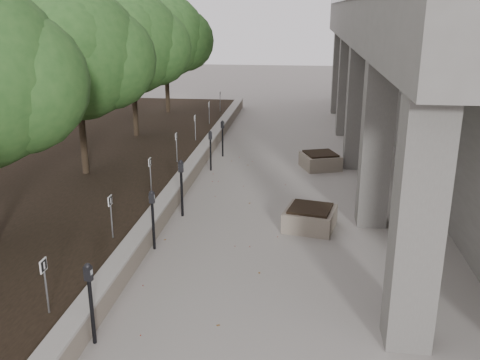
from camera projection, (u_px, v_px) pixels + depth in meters
The scene contains 20 objects.
retaining_wall at pixel (190, 171), 16.64m from camera, with size 0.39×26.00×0.50m, color gray, non-canonical shape.
planting_bed at pixel (78, 169), 17.08m from camera, with size 7.00×26.00×0.40m, color black.
crabapple_tree_3 at pixel (78, 82), 15.15m from camera, with size 4.60×4.00×5.44m, color #254F1E, non-canonical shape.
crabapple_tree_4 at pixel (132, 65), 19.88m from camera, with size 4.60×4.00×5.44m, color #254F1E, non-canonical shape.
crabapple_tree_5 at pixel (166, 54), 24.60m from camera, with size 4.60×4.00×5.44m, color #254F1E, non-canonical shape.
parking_sign_2 at pixel (46, 286), 8.48m from camera, with size 0.04×0.22×0.96m, color black, non-canonical shape.
parking_sign_3 at pixel (111, 217), 11.31m from camera, with size 0.04×0.22×0.96m, color black, non-canonical shape.
parking_sign_4 at pixel (151, 175), 14.15m from camera, with size 0.04×0.22×0.96m, color black, non-canonical shape.
parking_sign_5 at pixel (177, 148), 16.98m from camera, with size 0.04×0.22×0.96m, color black, non-canonical shape.
parking_sign_6 at pixel (195, 128), 19.82m from camera, with size 0.04×0.22×0.96m, color black, non-canonical shape.
parking_sign_7 at pixel (209, 113), 22.65m from camera, with size 0.04×0.22×0.96m, color black, non-canonical shape.
parking_sign_8 at pixel (220, 101), 25.48m from camera, with size 0.04×0.22×0.96m, color black, non-canonical shape.
parking_meter_1 at pixel (91, 304), 8.30m from camera, with size 0.14×0.10×1.42m, color black, non-canonical shape.
parking_meter_2 at pixel (153, 220), 11.63m from camera, with size 0.14×0.10×1.38m, color black, non-canonical shape.
parking_meter_3 at pixel (182, 188), 13.50m from camera, with size 0.15×0.11×1.51m, color black, non-canonical shape.
parking_meter_4 at pixel (211, 151), 17.40m from camera, with size 0.13×0.09×1.34m, color black, non-canonical shape.
parking_meter_5 at pixel (223, 139), 19.08m from camera, with size 0.13×0.09×1.33m, color black, non-canonical shape.
planter_front at pixel (310, 218), 12.90m from camera, with size 1.16×1.16×0.54m, color gray, non-canonical shape.
planter_back at pixel (320, 160), 17.78m from camera, with size 1.15×1.15×0.54m, color gray, non-canonical shape.
berry_scatter at pixel (226, 231), 12.74m from camera, with size 3.30×14.10×0.02m, color maroon, non-canonical shape.
Camera 1 is at (1.64, -6.62, 5.11)m, focal length 39.69 mm.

